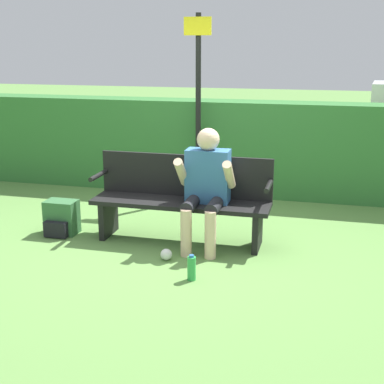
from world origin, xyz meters
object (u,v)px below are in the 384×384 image
(person_seated, at_px, (206,182))
(water_bottle, at_px, (192,268))
(park_bench, at_px, (182,198))
(backpack, at_px, (61,218))
(signpost, at_px, (198,99))

(person_seated, relative_size, water_bottle, 5.11)
(park_bench, distance_m, person_seated, 0.37)
(park_bench, bearing_deg, person_seated, -21.92)
(backpack, distance_m, water_bottle, 1.86)
(backpack, relative_size, signpost, 0.16)
(water_bottle, distance_m, signpost, 2.87)
(person_seated, relative_size, signpost, 0.51)
(park_bench, bearing_deg, water_bottle, -70.23)
(park_bench, bearing_deg, signpost, 97.52)
(backpack, bearing_deg, signpost, 56.99)
(park_bench, height_order, backpack, park_bench)
(water_bottle, bearing_deg, backpack, 154.20)
(park_bench, relative_size, water_bottle, 7.88)
(water_bottle, xyz_separation_m, signpost, (-0.56, 2.53, 1.22))
(person_seated, distance_m, water_bottle, 1.03)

